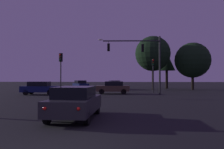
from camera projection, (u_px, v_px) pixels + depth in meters
ground_plane at (113, 92)px, 30.26m from camera, size 168.00×168.00×0.00m
traffic_signal_mast_arm at (141, 54)px, 26.50m from camera, size 7.35×0.62×6.85m
traffic_light_corner_left at (61, 66)px, 23.66m from camera, size 0.37×0.39×4.54m
traffic_light_corner_right at (153, 69)px, 29.89m from camera, size 0.30×0.35×4.46m
car_nearside_lane at (75, 102)px, 10.71m from camera, size 1.94×4.49×1.52m
car_crossing_left at (113, 87)px, 27.46m from camera, size 4.16×2.02×1.52m
car_crossing_right at (40, 88)px, 25.99m from camera, size 4.31×1.88×1.52m
car_far_lane at (80, 85)px, 38.93m from camera, size 3.62×4.80×1.52m
car_parked_lot at (114, 85)px, 37.97m from camera, size 2.72×4.35×1.52m
tree_behind_sign at (153, 54)px, 36.79m from camera, size 5.72×5.72×8.79m
tree_left_far at (193, 60)px, 37.02m from camera, size 5.79×5.79×7.76m
tree_center_horizon at (167, 62)px, 41.55m from camera, size 3.08×3.08×6.74m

